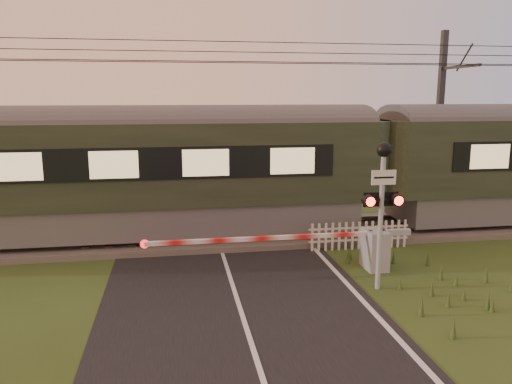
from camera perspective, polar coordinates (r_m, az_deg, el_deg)
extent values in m
plane|color=#2D3E17|center=(10.14, -1.08, -15.46)|extent=(160.00, 160.00, 0.00)
cube|color=black|center=(10.13, -1.08, -15.41)|extent=(6.00, 140.00, 0.02)
cube|color=#47423D|center=(16.16, -4.46, -5.03)|extent=(140.00, 3.40, 0.24)
cube|color=slate|center=(15.42, -4.24, -5.05)|extent=(140.00, 0.08, 0.14)
cube|color=slate|center=(16.80, -4.69, -3.70)|extent=(140.00, 0.08, 0.14)
cube|color=#2D2116|center=(16.13, -4.47, -4.58)|extent=(0.24, 2.20, 0.06)
cylinder|color=black|center=(15.27, -4.68, 14.67)|extent=(120.00, 0.02, 0.02)
cylinder|color=black|center=(15.86, -4.87, 14.53)|extent=(120.00, 0.02, 0.02)
cylinder|color=black|center=(15.61, -4.81, 16.80)|extent=(120.00, 0.02, 0.02)
cylinder|color=black|center=(15.59, -4.79, 15.70)|extent=(120.00, 0.02, 0.02)
cube|color=slate|center=(16.45, -23.80, -2.95)|extent=(19.60, 2.59, 0.97)
cube|color=black|center=(16.15, -24.26, 2.93)|extent=(20.42, 2.82, 2.43)
cylinder|color=#4C4C4F|center=(16.04, -24.61, 7.22)|extent=(20.42, 0.99, 0.99)
cube|color=#FFD893|center=(14.74, -25.70, 2.60)|extent=(17.56, 0.04, 0.76)
cube|color=gray|center=(13.58, 13.44, -6.40)|extent=(0.52, 0.81, 1.05)
cylinder|color=gray|center=(13.53, 12.88, -6.45)|extent=(0.11, 0.11, 1.05)
cube|color=gray|center=(13.67, 15.55, -4.45)|extent=(0.86, 0.15, 0.15)
cube|color=red|center=(12.61, 0.65, -5.33)|extent=(5.78, 0.10, 0.10)
cylinder|color=red|center=(12.45, -12.63, -5.82)|extent=(0.21, 0.04, 0.21)
cylinder|color=gray|center=(11.92, 14.03, -3.58)|extent=(0.12, 0.12, 3.16)
cube|color=white|center=(11.64, 14.40, 1.62)|extent=(0.58, 0.03, 0.34)
sphere|color=black|center=(11.62, 14.43, 4.70)|extent=(0.34, 0.34, 0.34)
cube|color=black|center=(11.79, 14.16, -0.86)|extent=(0.79, 0.06, 0.06)
cylinder|color=#FF140C|center=(11.50, 12.97, -1.10)|extent=(0.21, 0.02, 0.21)
cylinder|color=#FF140C|center=(11.77, 16.01, -0.97)|extent=(0.21, 0.02, 0.21)
cube|color=black|center=(11.84, 14.06, -0.81)|extent=(0.84, 0.02, 0.34)
cube|color=silver|center=(15.23, 11.64, -5.37)|extent=(3.09, 0.04, 0.06)
cube|color=silver|center=(15.13, 11.70, -4.01)|extent=(3.09, 0.04, 0.06)
cube|color=#2D2D30|center=(20.45, 20.16, 7.32)|extent=(0.22, 0.22, 6.87)
cube|color=#2D2D30|center=(19.45, 22.26, 13.11)|extent=(0.10, 2.40, 0.10)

